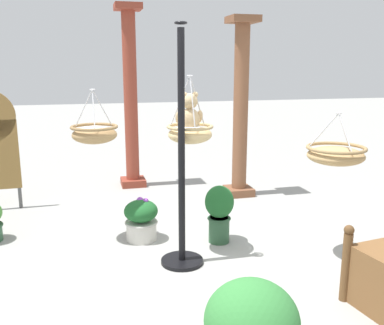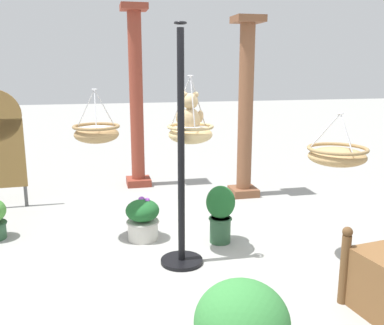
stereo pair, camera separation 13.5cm
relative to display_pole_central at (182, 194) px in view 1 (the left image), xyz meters
The scene contains 10 objects.
ground_plane 0.76m from the display_pole_central, ahead, with size 40.00×40.00×0.00m, color #9E9E99.
display_pole_central is the anchor object (origin of this frame).
hanging_basket_with_teddy 0.65m from the display_pole_central, 59.04° to the left, with size 0.49×0.49×0.70m.
teddy_bear 0.83m from the display_pole_central, 61.09° to the left, with size 0.29×0.26×0.42m.
hanging_basket_left_high 1.27m from the display_pole_central, 134.82° to the left, with size 0.53×0.53×0.61m.
hanging_basket_right_low 1.62m from the display_pole_central, ahead, with size 0.60×0.60×0.53m.
greenhouse_pillar_left 2.66m from the display_pole_central, 56.51° to the left, with size 0.43×0.43×2.74m.
greenhouse_pillar_right 3.22m from the display_pole_central, 92.52° to the left, with size 0.43×0.43×2.98m.
potted_plant_tall_leafy 0.93m from the display_pole_central, 114.28° to the left, with size 0.40×0.40×0.51m.
potted_plant_broad_leaf 0.79m from the display_pole_central, 38.72° to the left, with size 0.34×0.34×0.68m.
Camera 1 is at (-1.06, -4.08, 2.02)m, focal length 40.38 mm.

